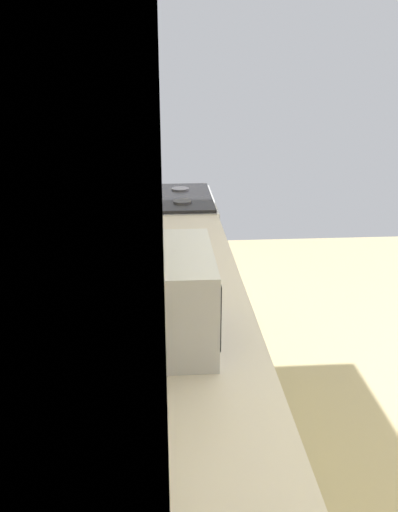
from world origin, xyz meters
TOP-DOWN VIEW (x-y plane):
  - wall_back at (0.00, 1.59)m, footprint 4.43×0.12m
  - oven_range at (1.58, 1.22)m, footprint 0.70×0.63m
  - microwave at (-0.14, 1.25)m, footprint 0.44×0.35m
  - bowl at (0.55, 1.19)m, footprint 0.19×0.19m

SIDE VIEW (x-z plane):
  - oven_range at x=1.58m, z-range -0.07..1.02m
  - bowl at x=0.55m, z-range 0.92..0.97m
  - microwave at x=-0.14m, z-range 0.92..1.20m
  - wall_back at x=0.00m, z-range 0.00..2.80m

